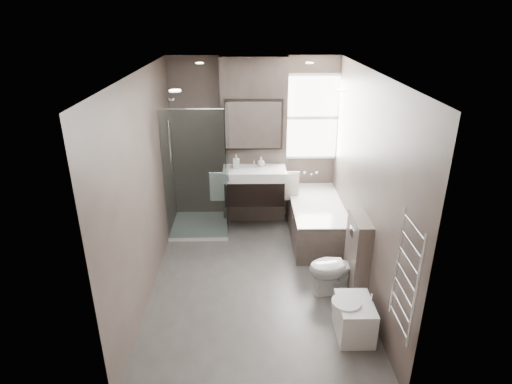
{
  "coord_description": "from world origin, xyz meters",
  "views": [
    {
      "loc": [
        -0.09,
        -4.64,
        3.22
      ],
      "look_at": [
        0.0,
        0.15,
        1.17
      ],
      "focal_mm": 30.0,
      "sensor_mm": 36.0,
      "label": 1
    }
  ],
  "objects_px": {
    "bathtub": "(316,219)",
    "bidet": "(354,318)",
    "toilet": "(337,267)",
    "vanity": "(254,185)"
  },
  "relations": [
    {
      "from": "bathtub",
      "to": "bidet",
      "type": "bearing_deg",
      "value": -87.6
    },
    {
      "from": "bathtub",
      "to": "toilet",
      "type": "relative_size",
      "value": 2.36
    },
    {
      "from": "vanity",
      "to": "bidet",
      "type": "relative_size",
      "value": 1.8
    },
    {
      "from": "bathtub",
      "to": "bidet",
      "type": "xyz_separation_m",
      "value": [
        0.09,
        -2.13,
        -0.1
      ]
    },
    {
      "from": "vanity",
      "to": "bidet",
      "type": "height_order",
      "value": "vanity"
    },
    {
      "from": "toilet",
      "to": "bidet",
      "type": "xyz_separation_m",
      "value": [
        0.04,
        -0.76,
        -0.12
      ]
    },
    {
      "from": "bathtub",
      "to": "bidet",
      "type": "distance_m",
      "value": 2.13
    },
    {
      "from": "vanity",
      "to": "toilet",
      "type": "height_order",
      "value": "vanity"
    },
    {
      "from": "bidet",
      "to": "toilet",
      "type": "bearing_deg",
      "value": 93.31
    },
    {
      "from": "vanity",
      "to": "bathtub",
      "type": "height_order",
      "value": "vanity"
    }
  ]
}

